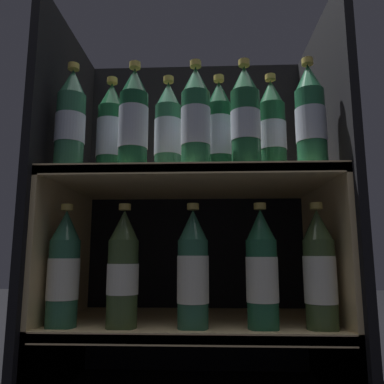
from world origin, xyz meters
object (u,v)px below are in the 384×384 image
bottle_upper_front_3 (245,119)px  bottle_upper_front_4 (310,119)px  bottle_upper_front_2 (196,121)px  bottle_lower_front_3 (262,271)px  bottle_upper_back_0 (110,133)px  bottle_upper_back_3 (272,130)px  bottle_upper_front_1 (133,122)px  bottle_upper_back_1 (168,132)px  bottle_lower_front_0 (64,271)px  bottle_lower_front_2 (193,271)px  bottle_lower_front_1 (123,270)px  bottle_upper_front_0 (70,122)px  bottle_upper_back_2 (220,131)px  bottle_lower_front_4 (320,272)px

bottle_upper_front_3 → bottle_upper_front_4: (0.15, 0.00, -0.00)m
bottle_upper_front_2 → bottle_lower_front_3: 0.38m
bottle_upper_back_0 → bottle_upper_back_3: same height
bottle_upper_front_1 → bottle_upper_back_1: size_ratio=1.00×
bottle_upper_front_1 → bottle_lower_front_3: size_ratio=1.00×
bottle_lower_front_0 → bottle_upper_back_3: bearing=9.1°
bottle_upper_front_2 → bottle_lower_front_3: size_ratio=1.00×
bottle_upper_back_1 → bottle_lower_front_3: 0.42m
bottle_lower_front_2 → bottle_lower_front_0: bearing=180.0°
bottle_upper_back_0 → bottle_lower_front_3: 0.51m
bottle_upper_front_4 → bottle_upper_back_3: size_ratio=1.00×
bottle_upper_back_0 → bottle_lower_front_2: bottle_upper_back_0 is taller
bottle_upper_front_4 → bottle_lower_front_1: bottle_upper_front_4 is taller
bottle_upper_front_0 → bottle_lower_front_0: bottle_upper_front_0 is taller
bottle_lower_front_0 → bottle_lower_front_3: 0.44m
bottle_lower_front_1 → bottle_upper_back_2: bearing=19.5°
bottle_upper_front_1 → bottle_upper_back_0: same height
bottle_lower_front_0 → bottle_lower_front_2: same height
bottle_lower_front_1 → bottle_lower_front_4: size_ratio=1.00×
bottle_upper_front_1 → bottle_upper_back_0: size_ratio=1.00×
bottle_lower_front_3 → bottle_upper_front_2: bearing=180.0°
bottle_lower_front_0 → bottle_lower_front_2: bearing=-0.0°
bottle_upper_front_3 → bottle_upper_back_0: bearing=167.1°
bottle_upper_front_4 → bottle_upper_back_0: size_ratio=1.00×
bottle_upper_back_0 → bottle_upper_front_4: bearing=-9.0°
bottle_upper_back_0 → bottle_lower_front_1: (0.06, -0.08, -0.35)m
bottle_upper_front_3 → bottle_upper_back_0: size_ratio=1.00×
bottle_upper_front_4 → bottle_lower_front_4: bottle_upper_front_4 is taller
bottle_upper_front_1 → bottle_upper_back_3: same height
bottle_lower_front_1 → bottle_lower_front_4: (0.43, -0.00, -0.00)m
bottle_upper_back_3 → bottle_upper_back_0: bearing=180.0°
bottle_upper_back_1 → bottle_upper_front_0: bearing=-160.9°
bottle_lower_front_0 → bottle_lower_front_1: size_ratio=1.00×
bottle_upper_front_0 → bottle_upper_back_0: (0.08, 0.08, -0.00)m
bottle_upper_front_4 → bottle_upper_back_1: 0.35m
bottle_upper_back_1 → bottle_upper_back_2: size_ratio=1.00×
bottle_lower_front_2 → bottle_upper_back_1: bearing=130.8°
bottle_upper_front_1 → bottle_upper_back_2: same height
bottle_lower_front_4 → bottle_lower_front_2: bearing=180.0°
bottle_lower_front_4 → bottle_upper_back_3: bearing=134.5°
bottle_upper_front_1 → bottle_upper_front_3: 0.26m
bottle_upper_back_1 → bottle_lower_front_1: bearing=-138.5°
bottle_upper_front_1 → bottle_upper_front_2: bearing=0.0°
bottle_upper_back_2 → bottle_upper_front_1: bearing=-159.3°
bottle_upper_front_2 → bottle_upper_front_0: bearing=-180.0°
bottle_upper_back_1 → bottle_lower_front_2: bearing=-49.2°
bottle_upper_front_2 → bottle_upper_back_2: 0.10m
bottle_upper_front_2 → bottle_upper_back_3: 0.21m
bottle_upper_front_4 → bottle_lower_front_0: bearing=180.0°
bottle_upper_back_3 → bottle_lower_front_4: bearing=-45.5°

